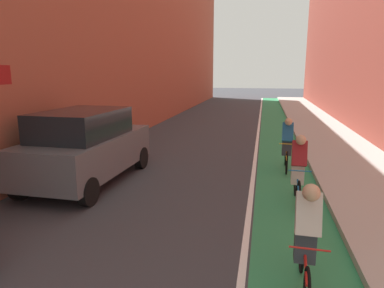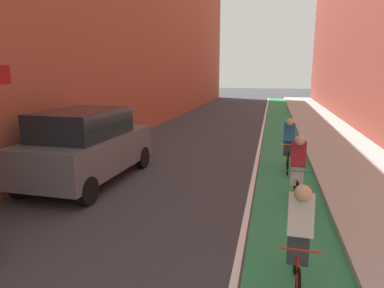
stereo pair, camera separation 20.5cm
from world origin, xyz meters
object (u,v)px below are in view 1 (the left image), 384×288
object	(u,v)px
cyclist_lead	(307,234)
cyclist_mid	(298,169)
parked_suv_gray	(86,146)
cyclist_trailing	(287,142)

from	to	relation	value
cyclist_lead	cyclist_mid	xyz separation A→B (m)	(0.19, 3.34, -0.03)
cyclist_lead	parked_suv_gray	bearing A→B (deg)	144.25
parked_suv_gray	cyclist_trailing	size ratio (longest dim) A/B	2.49
cyclist_trailing	parked_suv_gray	bearing A→B (deg)	-155.93
cyclist_mid	cyclist_trailing	world-z (taller)	cyclist_mid
cyclist_trailing	cyclist_mid	bearing A→B (deg)	-88.40
parked_suv_gray	cyclist_mid	xyz separation A→B (m)	(5.43, -0.43, -0.21)
parked_suv_gray	cyclist_mid	distance (m)	5.45
cyclist_trailing	cyclist_lead	bearing A→B (deg)	-91.07
parked_suv_gray	cyclist_mid	bearing A→B (deg)	-4.57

